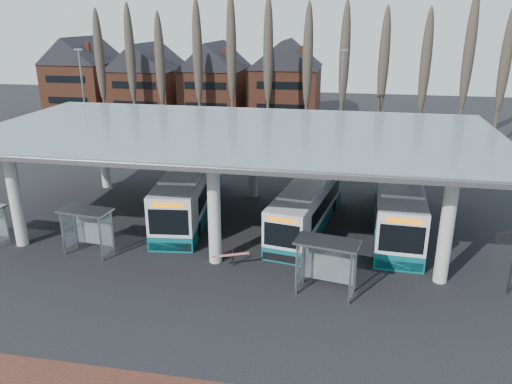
% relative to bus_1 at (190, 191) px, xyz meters
% --- Properties ---
extents(ground, '(140.00, 140.00, 0.00)m').
position_rel_bus_1_xyz_m(ground, '(3.62, -9.30, -1.63)').
color(ground, black).
rests_on(ground, ground).
extents(station_canopy, '(32.00, 16.00, 6.34)m').
position_rel_bus_1_xyz_m(station_canopy, '(3.62, -1.30, 4.05)').
color(station_canopy, beige).
rests_on(station_canopy, ground).
extents(poplar_row, '(45.10, 1.10, 14.50)m').
position_rel_bus_1_xyz_m(poplar_row, '(3.62, 23.70, 7.15)').
color(poplar_row, '#473D33').
rests_on(poplar_row, ground).
extents(townhouse_row, '(36.80, 10.30, 12.25)m').
position_rel_bus_1_xyz_m(townhouse_row, '(-12.13, 34.70, 4.31)').
color(townhouse_row, brown).
rests_on(townhouse_row, ground).
extents(lamp_post_a, '(0.80, 0.16, 10.17)m').
position_rel_bus_1_xyz_m(lamp_post_a, '(-14.38, 12.70, 3.71)').
color(lamp_post_a, slate).
rests_on(lamp_post_a, ground).
extents(lamp_post_b, '(0.80, 0.16, 10.17)m').
position_rel_bus_1_xyz_m(lamp_post_b, '(9.62, 16.70, 3.71)').
color(lamp_post_b, slate).
rests_on(lamp_post_b, ground).
extents(bus_1, '(4.13, 12.67, 3.46)m').
position_rel_bus_1_xyz_m(bus_1, '(0.00, 0.00, 0.00)').
color(bus_1, silver).
rests_on(bus_1, ground).
extents(bus_2, '(4.14, 11.17, 3.04)m').
position_rel_bus_1_xyz_m(bus_2, '(8.20, -0.92, -0.20)').
color(bus_2, silver).
rests_on(bus_2, ground).
extents(bus_3, '(3.22, 12.58, 3.47)m').
position_rel_bus_1_xyz_m(bus_3, '(13.88, 0.13, 0.00)').
color(bus_3, silver).
rests_on(bus_3, ground).
extents(shelter_1, '(3.07, 1.79, 2.71)m').
position_rel_bus_1_xyz_m(shelter_1, '(-3.80, -7.03, 0.34)').
color(shelter_1, gray).
rests_on(shelter_1, ground).
extents(shelter_2, '(3.27, 2.05, 2.83)m').
position_rel_bus_1_xyz_m(shelter_2, '(9.86, -8.94, 0.43)').
color(shelter_2, gray).
rests_on(shelter_2, ground).
extents(barrier, '(1.88, 0.95, 1.01)m').
position_rel_bus_1_xyz_m(barrier, '(4.69, -7.46, -0.85)').
color(barrier, black).
rests_on(barrier, ground).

